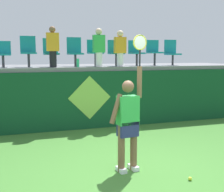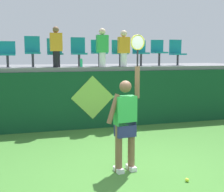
{
  "view_description": "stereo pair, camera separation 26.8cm",
  "coord_description": "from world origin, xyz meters",
  "views": [
    {
      "loc": [
        -2.13,
        -4.96,
        2.16
      ],
      "look_at": [
        -0.08,
        1.23,
        1.26
      ],
      "focal_mm": 48.15,
      "sensor_mm": 36.0,
      "label": 1
    },
    {
      "loc": [
        -1.87,
        -5.03,
        2.16
      ],
      "look_at": [
        -0.08,
        1.23,
        1.26
      ],
      "focal_mm": 48.15,
      "sensor_mm": 36.0,
      "label": 2
    }
  ],
  "objects": [
    {
      "name": "ground_plane",
      "position": [
        0.0,
        0.0,
        0.0
      ],
      "size": [
        40.0,
        40.0,
        0.0
      ],
      "primitive_type": "plane",
      "color": "#3D752D"
    },
    {
      "name": "court_back_wall",
      "position": [
        0.0,
        3.51,
        0.84
      ],
      "size": [
        11.67,
        0.2,
        1.68
      ],
      "primitive_type": "cube",
      "color": "#0F4223",
      "rests_on": "ground_plane"
    },
    {
      "name": "spectator_platform",
      "position": [
        0.0,
        4.93,
        1.74
      ],
      "size": [
        11.67,
        2.93,
        0.12
      ],
      "primitive_type": "cube",
      "color": "slate",
      "rests_on": "court_back_wall"
    },
    {
      "name": "tennis_player",
      "position": [
        -0.15,
        0.07,
        0.96
      ],
      "size": [
        0.75,
        0.31,
        2.52
      ],
      "color": "white",
      "rests_on": "ground_plane"
    },
    {
      "name": "tennis_ball",
      "position": [
        0.71,
        -0.69,
        0.03
      ],
      "size": [
        0.07,
        0.07,
        0.07
      ],
      "primitive_type": "sphere",
      "color": "#D1E533",
      "rests_on": "ground_plane"
    },
    {
      "name": "water_bottle",
      "position": [
        -0.33,
        3.61,
        1.92
      ],
      "size": [
        0.08,
        0.08,
        0.24
      ],
      "primitive_type": "cylinder",
      "color": "#26B272",
      "rests_on": "spectator_platform"
    },
    {
      "name": "stadium_chair_1",
      "position": [
        -2.37,
        4.14,
        2.21
      ],
      "size": [
        0.44,
        0.42,
        0.74
      ],
      "color": "#38383D",
      "rests_on": "spectator_platform"
    },
    {
      "name": "stadium_chair_2",
      "position": [
        -1.67,
        4.15,
        2.29
      ],
      "size": [
        0.44,
        0.42,
        0.9
      ],
      "color": "#38383D",
      "rests_on": "spectator_platform"
    },
    {
      "name": "stadium_chair_3",
      "position": [
        -1.02,
        4.15,
        2.26
      ],
      "size": [
        0.44,
        0.42,
        0.84
      ],
      "color": "#38383D",
      "rests_on": "spectator_platform"
    },
    {
      "name": "stadium_chair_4",
      "position": [
        -0.31,
        4.15,
        2.28
      ],
      "size": [
        0.44,
        0.42,
        0.89
      ],
      "color": "#38383D",
      "rests_on": "spectator_platform"
    },
    {
      "name": "stadium_chair_5",
      "position": [
        0.32,
        4.14,
        2.27
      ],
      "size": [
        0.44,
        0.42,
        0.82
      ],
      "color": "#38383D",
      "rests_on": "spectator_platform"
    },
    {
      "name": "stadium_chair_6",
      "position": [
        1.0,
        4.14,
        2.26
      ],
      "size": [
        0.44,
        0.42,
        0.82
      ],
      "color": "#38383D",
      "rests_on": "spectator_platform"
    },
    {
      "name": "stadium_chair_7",
      "position": [
        1.7,
        4.14,
        2.26
      ],
      "size": [
        0.44,
        0.42,
        0.82
      ],
      "color": "#38383D",
      "rests_on": "spectator_platform"
    },
    {
      "name": "stadium_chair_8",
      "position": [
        2.34,
        4.14,
        2.28
      ],
      "size": [
        0.44,
        0.42,
        0.84
      ],
      "color": "#38383D",
      "rests_on": "spectator_platform"
    },
    {
      "name": "stadium_chair_9",
      "position": [
        3.02,
        4.15,
        2.26
      ],
      "size": [
        0.44,
        0.42,
        0.86
      ],
      "color": "#38383D",
      "rests_on": "spectator_platform"
    },
    {
      "name": "spectator_0",
      "position": [
        1.0,
        3.71,
        2.36
      ],
      "size": [
        0.34,
        0.2,
        1.09
      ],
      "color": "white",
      "rests_on": "spectator_platform"
    },
    {
      "name": "spectator_1",
      "position": [
        -1.02,
        3.7,
        2.4
      ],
      "size": [
        0.34,
        0.2,
        1.15
      ],
      "color": "black",
      "rests_on": "spectator_platform"
    },
    {
      "name": "spectator_2",
      "position": [
        0.32,
        3.68,
        2.39
      ],
      "size": [
        0.34,
        0.2,
        1.13
      ],
      "color": "white",
      "rests_on": "spectator_platform"
    },
    {
      "name": "wall_signage_mount",
      "position": [
        -0.04,
        3.4,
        0.0
      ],
      "size": [
        1.27,
        0.01,
        1.56
      ],
      "color": "#0F4223",
      "rests_on": "ground_plane"
    }
  ]
}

